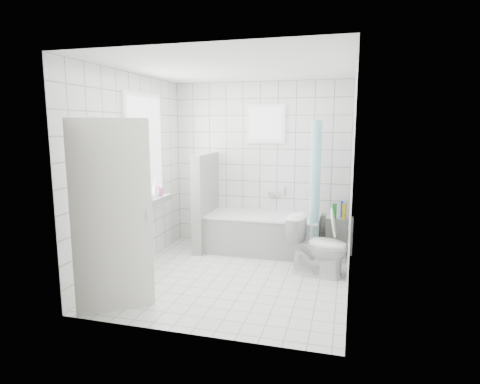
% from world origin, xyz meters
% --- Properties ---
extents(ground, '(3.00, 3.00, 0.00)m').
position_xyz_m(ground, '(0.00, 0.00, 0.00)').
color(ground, white).
rests_on(ground, ground).
extents(ceiling, '(3.00, 3.00, 0.00)m').
position_xyz_m(ceiling, '(0.00, 0.00, 2.60)').
color(ceiling, white).
rests_on(ceiling, ground).
extents(wall_back, '(2.80, 0.02, 2.60)m').
position_xyz_m(wall_back, '(0.00, 1.50, 1.30)').
color(wall_back, white).
rests_on(wall_back, ground).
extents(wall_front, '(2.80, 0.02, 2.60)m').
position_xyz_m(wall_front, '(0.00, -1.50, 1.30)').
color(wall_front, white).
rests_on(wall_front, ground).
extents(wall_left, '(0.02, 3.00, 2.60)m').
position_xyz_m(wall_left, '(-1.40, 0.00, 1.30)').
color(wall_left, white).
rests_on(wall_left, ground).
extents(wall_right, '(0.02, 3.00, 2.60)m').
position_xyz_m(wall_right, '(1.40, 0.00, 1.30)').
color(wall_right, white).
rests_on(wall_right, ground).
extents(window_left, '(0.01, 0.90, 1.40)m').
position_xyz_m(window_left, '(-1.35, 0.30, 1.60)').
color(window_left, white).
rests_on(window_left, wall_left).
extents(window_back, '(0.50, 0.01, 0.50)m').
position_xyz_m(window_back, '(0.10, 1.46, 1.95)').
color(window_back, white).
rests_on(window_back, wall_back).
extents(window_sill, '(0.18, 1.02, 0.08)m').
position_xyz_m(window_sill, '(-1.31, 0.30, 0.86)').
color(window_sill, white).
rests_on(window_sill, wall_left).
extents(door, '(0.66, 0.52, 2.00)m').
position_xyz_m(door, '(-0.93, -1.23, 1.00)').
color(door, silver).
rests_on(door, ground).
extents(bathtub, '(1.70, 0.77, 0.58)m').
position_xyz_m(bathtub, '(0.14, 1.12, 0.29)').
color(bathtub, white).
rests_on(bathtub, ground).
extents(partition_wall, '(0.15, 0.85, 1.50)m').
position_xyz_m(partition_wall, '(-0.77, 1.07, 0.75)').
color(partition_wall, white).
rests_on(partition_wall, ground).
extents(tiled_ledge, '(0.40, 0.24, 0.55)m').
position_xyz_m(tiled_ledge, '(1.27, 1.38, 0.28)').
color(tiled_ledge, white).
rests_on(tiled_ledge, ground).
extents(toilet, '(0.83, 0.58, 0.78)m').
position_xyz_m(toilet, '(1.03, 0.36, 0.39)').
color(toilet, white).
rests_on(toilet, ground).
extents(curtain_rod, '(0.02, 0.80, 0.02)m').
position_xyz_m(curtain_rod, '(0.93, 1.10, 2.00)').
color(curtain_rod, silver).
rests_on(curtain_rod, wall_back).
extents(shower_curtain, '(0.14, 0.48, 1.78)m').
position_xyz_m(shower_curtain, '(0.93, 0.97, 1.10)').
color(shower_curtain, '#41B8BF').
rests_on(shower_curtain, curtain_rod).
extents(tub_faucet, '(0.18, 0.06, 0.06)m').
position_xyz_m(tub_faucet, '(0.24, 1.46, 0.85)').
color(tub_faucet, silver).
rests_on(tub_faucet, wall_back).
extents(sill_bottles, '(0.17, 0.59, 0.27)m').
position_xyz_m(sill_bottles, '(-1.30, 0.30, 1.00)').
color(sill_bottles, '#31AADD').
rests_on(sill_bottles, window_sill).
extents(ledge_bottles, '(0.20, 0.16, 0.26)m').
position_xyz_m(ledge_bottles, '(1.28, 1.32, 0.67)').
color(ledge_bottles, yellow).
rests_on(ledge_bottles, tiled_ledge).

